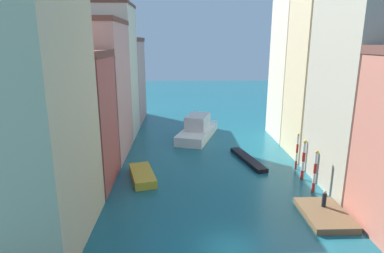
{
  "coord_description": "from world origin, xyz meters",
  "views": [
    {
      "loc": [
        -3.49,
        -19.84,
        14.14
      ],
      "look_at": [
        -1.79,
        28.55,
        1.5
      ],
      "focal_mm": 30.46,
      "sensor_mm": 36.0,
      "label": 1
    }
  ],
  "objects_px": {
    "person_on_dock": "(324,199)",
    "mooring_pole_2": "(297,151)",
    "motorboat_0": "(142,175)",
    "gondola_black": "(248,159)",
    "mooring_pole_0": "(315,171)",
    "vaporetto_white": "(198,129)",
    "mooring_pole_1": "(304,159)",
    "waterfront_dock": "(325,214)"
  },
  "relations": [
    {
      "from": "waterfront_dock",
      "to": "mooring_pole_0",
      "type": "bearing_deg",
      "value": 79.28
    },
    {
      "from": "vaporetto_white",
      "to": "gondola_black",
      "type": "xyz_separation_m",
      "value": [
        5.59,
        -10.59,
        -1.0
      ]
    },
    {
      "from": "waterfront_dock",
      "to": "mooring_pole_2",
      "type": "distance_m",
      "value": 10.76
    },
    {
      "from": "mooring_pole_1",
      "to": "gondola_black",
      "type": "xyz_separation_m",
      "value": [
        -4.67,
        5.51,
        -1.98
      ]
    },
    {
      "from": "mooring_pole_1",
      "to": "gondola_black",
      "type": "relative_size",
      "value": 0.53
    },
    {
      "from": "waterfront_dock",
      "to": "mooring_pole_2",
      "type": "relative_size",
      "value": 1.22
    },
    {
      "from": "waterfront_dock",
      "to": "mooring_pole_2",
      "type": "bearing_deg",
      "value": 83.36
    },
    {
      "from": "waterfront_dock",
      "to": "mooring_pole_0",
      "type": "relative_size",
      "value": 1.22
    },
    {
      "from": "mooring_pole_0",
      "to": "mooring_pole_1",
      "type": "height_order",
      "value": "mooring_pole_1"
    },
    {
      "from": "motorboat_0",
      "to": "gondola_black",
      "type": "bearing_deg",
      "value": 21.69
    },
    {
      "from": "person_on_dock",
      "to": "mooring_pole_2",
      "type": "relative_size",
      "value": 0.34
    },
    {
      "from": "person_on_dock",
      "to": "gondola_black",
      "type": "height_order",
      "value": "person_on_dock"
    },
    {
      "from": "mooring_pole_0",
      "to": "vaporetto_white",
      "type": "bearing_deg",
      "value": 117.99
    },
    {
      "from": "vaporetto_white",
      "to": "motorboat_0",
      "type": "xyz_separation_m",
      "value": [
        -6.66,
        -15.47,
        -0.82
      ]
    },
    {
      "from": "person_on_dock",
      "to": "mooring_pole_0",
      "type": "xyz_separation_m",
      "value": [
        0.63,
        3.75,
        0.99
      ]
    },
    {
      "from": "vaporetto_white",
      "to": "gondola_black",
      "type": "bearing_deg",
      "value": -62.18
    },
    {
      "from": "mooring_pole_2",
      "to": "motorboat_0",
      "type": "distance_m",
      "value": 17.44
    },
    {
      "from": "gondola_black",
      "to": "mooring_pole_1",
      "type": "bearing_deg",
      "value": -49.72
    },
    {
      "from": "mooring_pole_1",
      "to": "motorboat_0",
      "type": "distance_m",
      "value": 17.02
    },
    {
      "from": "gondola_black",
      "to": "vaporetto_white",
      "type": "bearing_deg",
      "value": 117.82
    },
    {
      "from": "mooring_pole_1",
      "to": "person_on_dock",
      "type": "bearing_deg",
      "value": -95.68
    },
    {
      "from": "waterfront_dock",
      "to": "vaporetto_white",
      "type": "bearing_deg",
      "value": 111.4
    },
    {
      "from": "mooring_pole_0",
      "to": "gondola_black",
      "type": "xyz_separation_m",
      "value": [
        -4.62,
        8.61,
        -1.94
      ]
    },
    {
      "from": "waterfront_dock",
      "to": "mooring_pole_1",
      "type": "distance_m",
      "value": 8.02
    },
    {
      "from": "person_on_dock",
      "to": "mooring_pole_0",
      "type": "bearing_deg",
      "value": 80.41
    },
    {
      "from": "waterfront_dock",
      "to": "motorboat_0",
      "type": "bearing_deg",
      "value": 152.42
    },
    {
      "from": "waterfront_dock",
      "to": "vaporetto_white",
      "type": "distance_m",
      "value": 25.61
    },
    {
      "from": "gondola_black",
      "to": "person_on_dock",
      "type": "bearing_deg",
      "value": -72.14
    },
    {
      "from": "motorboat_0",
      "to": "mooring_pole_2",
      "type": "bearing_deg",
      "value": 7.14
    },
    {
      "from": "mooring_pole_1",
      "to": "motorboat_0",
      "type": "relative_size",
      "value": 0.72
    },
    {
      "from": "mooring_pole_2",
      "to": "motorboat_0",
      "type": "bearing_deg",
      "value": -172.86
    },
    {
      "from": "mooring_pole_0",
      "to": "mooring_pole_2",
      "type": "height_order",
      "value": "mooring_pole_0"
    },
    {
      "from": "gondola_black",
      "to": "motorboat_0",
      "type": "height_order",
      "value": "motorboat_0"
    },
    {
      "from": "vaporetto_white",
      "to": "mooring_pole_0",
      "type": "bearing_deg",
      "value": -62.01
    },
    {
      "from": "mooring_pole_0",
      "to": "gondola_black",
      "type": "relative_size",
      "value": 0.53
    },
    {
      "from": "person_on_dock",
      "to": "motorboat_0",
      "type": "distance_m",
      "value": 17.9
    },
    {
      "from": "gondola_black",
      "to": "motorboat_0",
      "type": "bearing_deg",
      "value": -158.31
    },
    {
      "from": "person_on_dock",
      "to": "motorboat_0",
      "type": "relative_size",
      "value": 0.24
    },
    {
      "from": "person_on_dock",
      "to": "mooring_pole_1",
      "type": "relative_size",
      "value": 0.33
    },
    {
      "from": "person_on_dock",
      "to": "mooring_pole_1",
      "type": "distance_m",
      "value": 6.97
    },
    {
      "from": "person_on_dock",
      "to": "mooring_pole_2",
      "type": "bearing_deg",
      "value": 84.18
    },
    {
      "from": "waterfront_dock",
      "to": "mooring_pole_0",
      "type": "xyz_separation_m",
      "value": [
        0.87,
        4.61,
        1.92
      ]
    }
  ]
}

